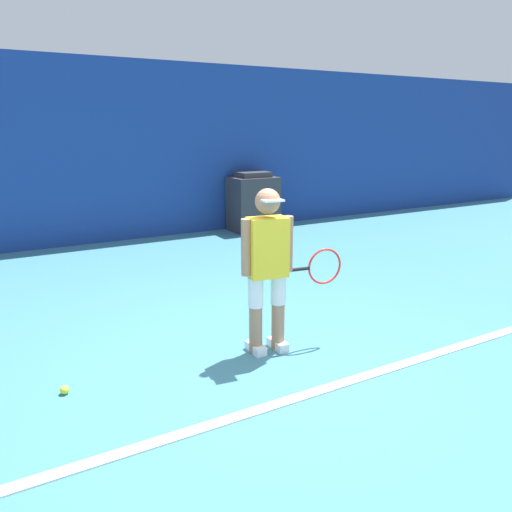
% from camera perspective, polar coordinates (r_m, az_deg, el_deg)
% --- Properties ---
extents(ground_plane, '(24.00, 24.00, 0.00)m').
position_cam_1_polar(ground_plane, '(4.24, 1.64, -13.54)').
color(ground_plane, teal).
extents(back_wall, '(24.00, 0.10, 3.13)m').
position_cam_1_polar(back_wall, '(9.12, -17.72, 11.18)').
color(back_wall, navy).
rests_on(back_wall, ground_plane).
extents(court_baseline, '(21.60, 0.10, 0.01)m').
position_cam_1_polar(court_baseline, '(3.94, 4.82, -15.83)').
color(court_baseline, white).
rests_on(court_baseline, ground_plane).
extents(tennis_player, '(0.98, 0.31, 1.49)m').
position_cam_1_polar(tennis_player, '(4.39, 1.50, -0.99)').
color(tennis_player, '#A37556').
rests_on(tennis_player, ground_plane).
extents(tennis_ball, '(0.07, 0.07, 0.07)m').
position_cam_1_polar(tennis_ball, '(4.23, -21.04, -14.10)').
color(tennis_ball, '#D1E533').
rests_on(tennis_ball, ground_plane).
extents(covered_chair, '(0.88, 0.66, 1.15)m').
position_cam_1_polar(covered_chair, '(9.83, -0.35, 6.11)').
color(covered_chair, '#333338').
rests_on(covered_chair, ground_plane).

